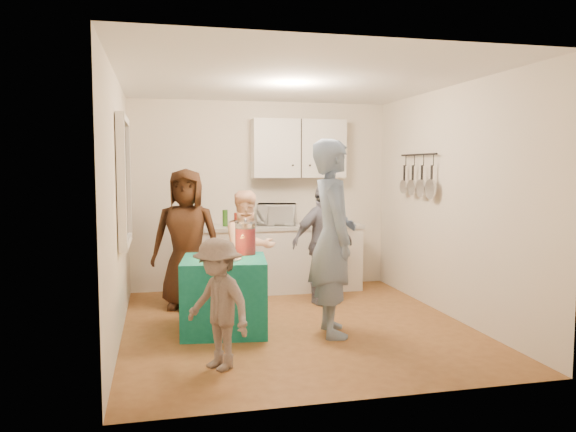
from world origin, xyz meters
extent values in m
plane|color=brown|center=(0.00, 0.00, 0.00)|extent=(4.00, 4.00, 0.00)
plane|color=white|center=(0.00, 0.00, 2.60)|extent=(4.00, 4.00, 0.00)
plane|color=silver|center=(0.00, 2.00, 1.30)|extent=(3.60, 3.60, 0.00)
plane|color=silver|center=(-1.80, 0.00, 1.30)|extent=(4.00, 4.00, 0.00)
plane|color=silver|center=(1.80, 0.00, 1.30)|extent=(4.00, 4.00, 0.00)
cube|color=black|center=(-1.77, 0.30, 1.55)|extent=(0.04, 1.00, 1.20)
cube|color=white|center=(0.20, 1.70, 0.43)|extent=(2.20, 0.58, 0.86)
cube|color=beige|center=(0.20, 1.70, 0.89)|extent=(2.24, 0.62, 0.05)
cube|color=white|center=(0.50, 1.85, 1.95)|extent=(1.30, 0.30, 0.80)
cube|color=black|center=(1.72, 0.70, 1.60)|extent=(0.12, 1.00, 0.60)
imported|color=white|center=(0.16, 1.70, 1.06)|extent=(0.59, 0.47, 0.29)
cube|color=#117362|center=(-0.76, -0.03, 0.38)|extent=(0.95, 0.95, 0.76)
cylinder|color=red|center=(-0.51, 0.18, 0.93)|extent=(0.22, 0.22, 0.34)
imported|color=#788EAF|center=(0.29, -0.39, 0.99)|extent=(0.54, 0.76, 1.97)
imported|color=#542F18|center=(-1.09, 1.05, 0.84)|extent=(0.92, 0.70, 1.68)
imported|color=#FBA783|center=(-0.37, 0.83, 0.71)|extent=(0.81, 0.71, 1.42)
imported|color=black|center=(0.57, 0.89, 0.75)|extent=(0.95, 0.63, 1.50)
imported|color=#665651|center=(-0.94, -1.12, 0.55)|extent=(0.74, 0.82, 1.11)
camera|label=1|loc=(-1.42, -5.74, 1.70)|focal=35.00mm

